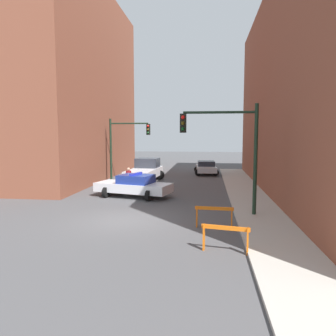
{
  "coord_description": "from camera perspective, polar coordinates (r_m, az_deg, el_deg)",
  "views": [
    {
      "loc": [
        3.69,
        -14.24,
        3.89
      ],
      "look_at": [
        0.88,
        8.66,
        1.52
      ],
      "focal_mm": 35.0,
      "sensor_mm": 36.0,
      "label": 1
    }
  ],
  "objects": [
    {
      "name": "traffic_light_near",
      "position": [
        15.66,
        10.81,
        4.44
      ],
      "size": [
        3.64,
        0.35,
        5.2
      ],
      "color": "black",
      "rests_on": "sidewalk_right"
    },
    {
      "name": "traffic_light_far",
      "position": [
        27.51,
        -7.77,
        4.78
      ],
      "size": [
        3.44,
        0.35,
        5.2
      ],
      "color": "black",
      "rests_on": "ground_plane"
    },
    {
      "name": "white_truck",
      "position": [
        27.07,
        -4.01,
        -0.48
      ],
      "size": [
        2.89,
        5.53,
        1.9
      ],
      "rotation": [
        0.0,
        0.0,
        -0.07
      ],
      "color": "silver",
      "rests_on": "ground_plane"
    },
    {
      "name": "pedestrian_crossing",
      "position": [
        22.39,
        -6.87,
        -1.96
      ],
      "size": [
        0.48,
        0.48,
        1.66
      ],
      "rotation": [
        0.0,
        0.0,
        0.43
      ],
      "color": "#474C66",
      "rests_on": "ground_plane"
    },
    {
      "name": "parked_car_near",
      "position": [
        32.36,
        6.64,
        0.12
      ],
      "size": [
        2.47,
        4.42,
        1.31
      ],
      "rotation": [
        0.0,
        0.0,
        0.07
      ],
      "color": "silver",
      "rests_on": "ground_plane"
    },
    {
      "name": "police_car",
      "position": [
        20.53,
        -5.94,
        -3.04
      ],
      "size": [
        5.02,
        3.1,
        1.52
      ],
      "rotation": [
        0.0,
        0.0,
        1.31
      ],
      "color": "white",
      "rests_on": "ground_plane"
    },
    {
      "name": "building_corner_left",
      "position": [
        32.59,
        -22.47,
        12.92
      ],
      "size": [
        14.0,
        20.0,
        16.28
      ],
      "color": "brown",
      "rests_on": "ground_plane"
    },
    {
      "name": "barrier_front",
      "position": [
        11.15,
        9.96,
        -11.29
      ],
      "size": [
        1.58,
        0.44,
        0.9
      ],
      "rotation": [
        0.0,
        0.0,
        -0.19
      ],
      "color": "orange",
      "rests_on": "ground_plane"
    },
    {
      "name": "sidewalk_right",
      "position": [
        14.96,
        16.61,
        -9.22
      ],
      "size": [
        2.4,
        44.0,
        0.12
      ],
      "color": "#B2ADA3",
      "rests_on": "ground_plane"
    },
    {
      "name": "ground_plane",
      "position": [
        15.22,
        -7.39,
        -8.99
      ],
      "size": [
        120.0,
        120.0,
        0.0
      ],
      "primitive_type": "plane",
      "color": "#4C4C4F"
    },
    {
      "name": "barrier_mid",
      "position": [
        13.88,
        8.05,
        -7.84
      ],
      "size": [
        1.6,
        0.24,
        0.9
      ],
      "rotation": [
        0.0,
        0.0,
        -0.05
      ],
      "color": "orange",
      "rests_on": "ground_plane"
    }
  ]
}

